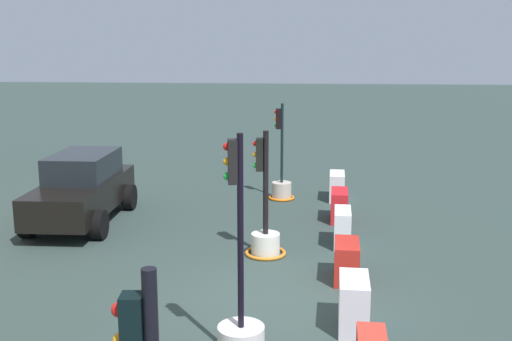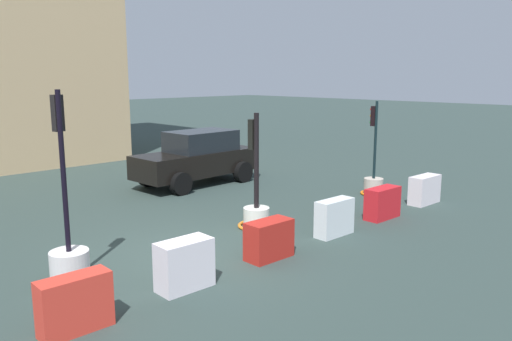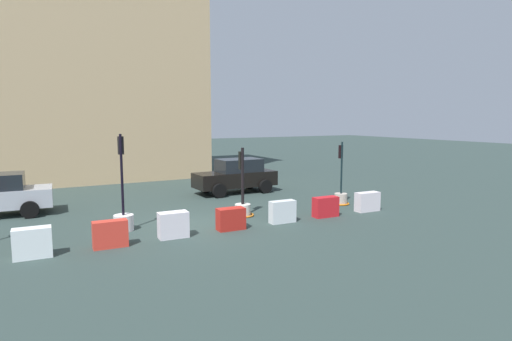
% 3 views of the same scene
% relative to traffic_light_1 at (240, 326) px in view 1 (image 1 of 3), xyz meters
% --- Properties ---
extents(ground_plane, '(120.00, 120.00, 0.00)m').
position_rel_traffic_light_1_xyz_m(ground_plane, '(2.31, -0.40, -0.57)').
color(ground_plane, '#2E3E3A').
extents(traffic_light_1, '(0.69, 0.69, 3.38)m').
position_rel_traffic_light_1_xyz_m(traffic_light_1, '(0.00, 0.00, 0.00)').
color(traffic_light_1, silver).
rests_on(traffic_light_1, ground_plane).
extents(traffic_light_2, '(0.91, 0.91, 2.75)m').
position_rel_traffic_light_1_xyz_m(traffic_light_2, '(4.67, -0.01, -0.07)').
color(traffic_light_2, silver).
rests_on(traffic_light_2, ground_plane).
extents(traffic_light_3, '(0.77, 0.77, 2.85)m').
position_rel_traffic_light_1_xyz_m(traffic_light_3, '(9.63, -0.13, -0.12)').
color(traffic_light_3, '#BBAC9F').
rests_on(traffic_light_3, ground_plane).
extents(construction_barrier_3, '(0.98, 0.51, 0.86)m').
position_rel_traffic_light_1_xyz_m(construction_barrier_3, '(1.25, -1.71, -0.14)').
color(construction_barrier_3, silver).
rests_on(construction_barrier_3, ground_plane).
extents(construction_barrier_4, '(0.99, 0.51, 0.77)m').
position_rel_traffic_light_1_xyz_m(construction_barrier_4, '(3.34, -1.71, -0.18)').
color(construction_barrier_4, '#AF221B').
rests_on(construction_barrier_4, ground_plane).
extents(construction_barrier_5, '(1.02, 0.41, 0.84)m').
position_rel_traffic_light_1_xyz_m(construction_barrier_5, '(5.47, -1.73, -0.15)').
color(construction_barrier_5, silver).
rests_on(construction_barrier_5, ground_plane).
extents(construction_barrier_6, '(1.05, 0.47, 0.80)m').
position_rel_traffic_light_1_xyz_m(construction_barrier_6, '(7.49, -1.75, -0.17)').
color(construction_barrier_6, red).
rests_on(construction_barrier_6, ground_plane).
extents(construction_barrier_7, '(1.08, 0.47, 0.81)m').
position_rel_traffic_light_1_xyz_m(construction_barrier_7, '(9.69, -1.77, -0.16)').
color(construction_barrier_7, silver).
rests_on(construction_barrier_7, ground_plane).
extents(car_black_sedan, '(4.33, 2.08, 1.78)m').
position_rel_traffic_light_1_xyz_m(car_black_sedan, '(6.78, 4.88, 0.33)').
color(car_black_sedan, black).
rests_on(car_black_sedan, ground_plane).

